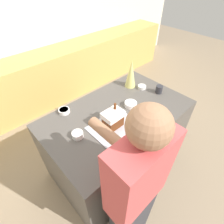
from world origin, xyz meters
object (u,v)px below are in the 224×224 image
(candy_bowl_beside_tree, at_px, (131,104))
(candy_bowl_front_corner, at_px, (142,87))
(gingerbread_house, at_px, (113,119))
(candy_bowl_behind_tray, at_px, (64,111))
(person, at_px, (135,194))
(mug, at_px, (159,89))
(candy_bowl_near_tray_left, at_px, (78,134))
(baking_tray, at_px, (113,126))
(decorative_tree, at_px, (131,74))

(candy_bowl_beside_tree, bearing_deg, candy_bowl_front_corner, 21.24)
(candy_bowl_beside_tree, bearing_deg, gingerbread_house, -165.81)
(gingerbread_house, bearing_deg, candy_bowl_beside_tree, 14.19)
(candy_bowl_behind_tray, distance_m, person, 1.07)
(mug, height_order, person, person)
(gingerbread_house, bearing_deg, mug, 2.23)
(candy_bowl_behind_tray, distance_m, candy_bowl_near_tray_left, 0.39)
(baking_tray, bearing_deg, mug, 2.25)
(decorative_tree, bearing_deg, gingerbread_house, -150.35)
(baking_tray, height_order, candy_bowl_beside_tree, candy_bowl_beside_tree)
(mug, bearing_deg, gingerbread_house, -177.77)
(candy_bowl_front_corner, relative_size, candy_bowl_beside_tree, 0.76)
(candy_bowl_behind_tray, xyz_separation_m, candy_bowl_beside_tree, (0.59, -0.41, 0.00))
(candy_bowl_front_corner, relative_size, mug, 1.08)
(decorative_tree, xyz_separation_m, candy_bowl_beside_tree, (-0.29, -0.28, -0.15))
(baking_tray, distance_m, mug, 0.79)
(candy_bowl_front_corner, bearing_deg, decorative_tree, 116.45)
(gingerbread_house, height_order, person, person)
(candy_bowl_near_tray_left, bearing_deg, decorative_tree, 14.15)
(candy_bowl_beside_tree, bearing_deg, decorative_tree, 43.51)
(candy_bowl_behind_tray, bearing_deg, candy_bowl_beside_tree, -34.68)
(candy_bowl_front_corner, height_order, candy_bowl_beside_tree, candy_bowl_beside_tree)
(baking_tray, height_order, candy_bowl_behind_tray, candy_bowl_behind_tray)
(gingerbread_house, relative_size, person, 0.14)
(candy_bowl_front_corner, xyz_separation_m, candy_bowl_beside_tree, (-0.36, -0.14, 0.01))
(gingerbread_house, relative_size, candy_bowl_front_corner, 2.29)
(baking_tray, xyz_separation_m, person, (-0.32, -0.57, -0.06))
(person, bearing_deg, decorative_tree, 44.22)
(gingerbread_house, relative_size, decorative_tree, 0.67)
(baking_tray, relative_size, mug, 4.75)
(candy_bowl_behind_tray, xyz_separation_m, candy_bowl_near_tray_left, (-0.09, -0.38, 0.01))
(candy_bowl_behind_tray, distance_m, mug, 1.13)
(decorative_tree, distance_m, person, 1.36)
(candy_bowl_near_tray_left, relative_size, candy_bowl_beside_tree, 0.77)
(mug, distance_m, person, 1.26)
(person, bearing_deg, candy_bowl_behind_tray, 85.90)
(candy_bowl_near_tray_left, distance_m, mug, 1.12)
(decorative_tree, bearing_deg, candy_bowl_behind_tray, 171.56)
(candy_bowl_front_corner, bearing_deg, candy_bowl_behind_tray, 164.24)
(decorative_tree, xyz_separation_m, person, (-0.96, -0.93, -0.23))
(candy_bowl_behind_tray, bearing_deg, baking_tray, -64.34)
(candy_bowl_behind_tray, height_order, person, person)
(candy_bowl_near_tray_left, xyz_separation_m, person, (0.01, -0.69, -0.08))
(decorative_tree, relative_size, candy_bowl_beside_tree, 2.60)
(decorative_tree, height_order, candy_bowl_front_corner, decorative_tree)
(candy_bowl_near_tray_left, xyz_separation_m, mug, (1.11, -0.09, 0.02))
(mug, relative_size, person, 0.06)
(mug, bearing_deg, candy_bowl_front_corner, 110.99)
(candy_bowl_front_corner, xyz_separation_m, mug, (0.08, -0.20, 0.03))
(gingerbread_house, bearing_deg, candy_bowl_behind_tray, 115.70)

